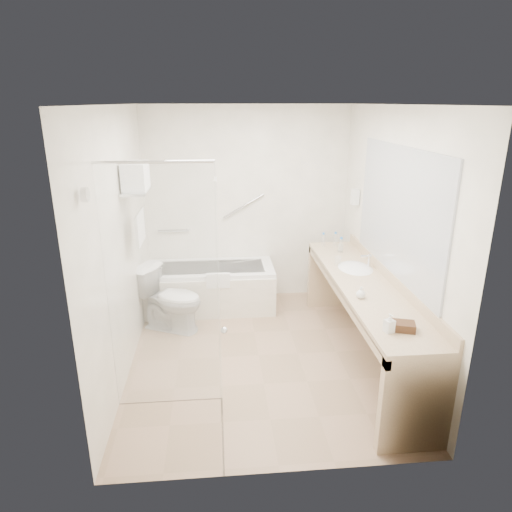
{
  "coord_description": "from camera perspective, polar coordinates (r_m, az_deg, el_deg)",
  "views": [
    {
      "loc": [
        -0.4,
        -4.17,
        2.52
      ],
      "look_at": [
        0.0,
        0.3,
        1.0
      ],
      "focal_mm": 32.0,
      "sensor_mm": 36.0,
      "label": 1
    }
  ],
  "objects": [
    {
      "name": "amenity_basket",
      "position": [
        3.73,
        17.78,
        -8.34
      ],
      "size": [
        0.22,
        0.18,
        0.06
      ],
      "primitive_type": "cube",
      "rotation": [
        0.0,
        0.0,
        -0.29
      ],
      "color": "#482A1A",
      "rests_on": "vanity_counter"
    },
    {
      "name": "faucet",
      "position": [
        4.97,
        13.98,
        -0.55
      ],
      "size": [
        0.03,
        0.03,
        0.14
      ],
      "primitive_type": "cylinder",
      "color": "silver",
      "rests_on": "vanity_counter"
    },
    {
      "name": "water_bottle_right",
      "position": [
        5.41,
        10.58,
        1.32
      ],
      "size": [
        0.06,
        0.06,
        0.19
      ],
      "rotation": [
        0.0,
        0.0,
        -0.27
      ],
      "color": "silver",
      "rests_on": "vanity_counter"
    },
    {
      "name": "wall_left",
      "position": [
        4.45,
        -16.54,
        1.33
      ],
      "size": [
        0.1,
        3.2,
        2.5
      ],
      "primitive_type": "cube",
      "color": "white",
      "rests_on": "ground"
    },
    {
      "name": "water_bottle_mid",
      "position": [
        5.6,
        8.41,
        1.99
      ],
      "size": [
        0.05,
        0.05,
        0.17
      ],
      "rotation": [
        0.0,
        0.0,
        0.18
      ],
      "color": "silver",
      "rests_on": "vanity_counter"
    },
    {
      "name": "toilet",
      "position": [
        5.36,
        -10.61,
        -5.32
      ],
      "size": [
        0.86,
        0.7,
        0.74
      ],
      "primitive_type": "imported",
      "rotation": [
        0.0,
        0.0,
        1.13
      ],
      "color": "white",
      "rests_on": "floor"
    },
    {
      "name": "grab_bar_long",
      "position": [
        5.88,
        -1.6,
        6.23
      ],
      "size": [
        0.53,
        0.03,
        0.33
      ],
      "primitive_type": "cylinder",
      "rotation": [
        0.0,
        1.05,
        0.0
      ],
      "color": "silver",
      "rests_on": "wall_back"
    },
    {
      "name": "soap_bottle_b",
      "position": [
        4.2,
        12.97,
        -4.62
      ],
      "size": [
        0.12,
        0.13,
        0.08
      ],
      "primitive_type": "imported",
      "rotation": [
        0.0,
        0.0,
        0.42
      ],
      "color": "silver",
      "rests_on": "vanity_counter"
    },
    {
      "name": "wall_right",
      "position": [
        4.68,
        16.4,
        2.18
      ],
      "size": [
        0.1,
        3.2,
        2.5
      ],
      "primitive_type": "cube",
      "color": "white",
      "rests_on": "ground"
    },
    {
      "name": "drinking_glass_far",
      "position": [
        5.44,
        10.47,
        1.01
      ],
      "size": [
        0.09,
        0.09,
        0.09
      ],
      "primitive_type": "cylinder",
      "rotation": [
        0.0,
        0.0,
        0.24
      ],
      "color": "silver",
      "rests_on": "vanity_counter"
    },
    {
      "name": "sink",
      "position": [
        4.96,
        12.29,
        -1.8
      ],
      "size": [
        0.4,
        0.52,
        0.14
      ],
      "primitive_type": "ellipsoid",
      "color": "white",
      "rests_on": "vanity_counter"
    },
    {
      "name": "shower_enclosure",
      "position": [
        3.57,
        -8.39,
        -5.61
      ],
      "size": [
        0.96,
        0.91,
        2.11
      ],
      "color": "silver",
      "rests_on": "floor"
    },
    {
      "name": "drinking_glass_near",
      "position": [
        4.98,
        10.21,
        -0.61
      ],
      "size": [
        0.08,
        0.08,
        0.1
      ],
      "primitive_type": "cylinder",
      "rotation": [
        0.0,
        0.0,
        0.07
      ],
      "color": "silver",
      "rests_on": "vanity_counter"
    },
    {
      "name": "soap_bottle_a",
      "position": [
        3.67,
        16.29,
        -8.62
      ],
      "size": [
        0.11,
        0.16,
        0.07
      ],
      "primitive_type": "imported",
      "rotation": [
        0.0,
        0.0,
        0.3
      ],
      "color": "silver",
      "rests_on": "vanity_counter"
    },
    {
      "name": "vanity_counter",
      "position": [
        4.67,
        13.2,
        -5.6
      ],
      "size": [
        0.55,
        2.7,
        0.95
      ],
      "color": "tan",
      "rests_on": "floor"
    },
    {
      "name": "mirror",
      "position": [
        4.47,
        17.31,
        5.31
      ],
      "size": [
        0.02,
        2.0,
        1.2
      ],
      "primitive_type": "cube",
      "color": "#A9AEB5",
      "rests_on": "wall_right"
    },
    {
      "name": "grab_bar_short",
      "position": [
        5.97,
        -10.24,
        3.16
      ],
      "size": [
        0.4,
        0.03,
        0.03
      ],
      "primitive_type": "cylinder",
      "rotation": [
        0.0,
        1.57,
        0.0
      ],
      "color": "silver",
      "rests_on": "wall_back"
    },
    {
      "name": "hairdryer_unit",
      "position": [
        5.58,
        12.28,
        7.23
      ],
      "size": [
        0.08,
        0.1,
        0.18
      ],
      "primitive_type": "cube",
      "color": "silver",
      "rests_on": "wall_right"
    },
    {
      "name": "ceiling",
      "position": [
        4.19,
        0.39,
        18.42
      ],
      "size": [
        2.6,
        3.2,
        0.1
      ],
      "primitive_type": "cube",
      "color": "white",
      "rests_on": "wall_back"
    },
    {
      "name": "floor",
      "position": [
        4.89,
        0.32,
        -12.31
      ],
      "size": [
        3.2,
        3.2,
        0.0
      ],
      "primitive_type": "plane",
      "color": "#9F7E62",
      "rests_on": "ground"
    },
    {
      "name": "towel_shelf",
      "position": [
        4.65,
        -14.73,
        8.6
      ],
      "size": [
        0.24,
        0.55,
        0.81
      ],
      "color": "silver",
      "rests_on": "wall_left"
    },
    {
      "name": "water_bottle_left",
      "position": [
        5.64,
        9.89,
        2.04
      ],
      "size": [
        0.05,
        0.05,
        0.18
      ],
      "rotation": [
        0.0,
        0.0,
        -0.41
      ],
      "color": "silver",
      "rests_on": "vanity_counter"
    },
    {
      "name": "wall_back",
      "position": [
        5.93,
        -1.14,
        6.33
      ],
      "size": [
        2.6,
        0.1,
        2.5
      ],
      "primitive_type": "cube",
      "color": "white",
      "rests_on": "ground"
    },
    {
      "name": "wall_front",
      "position": [
        2.9,
        3.41,
        -7.36
      ],
      "size": [
        2.6,
        0.1,
        2.5
      ],
      "primitive_type": "cube",
      "color": "white",
      "rests_on": "ground"
    },
    {
      "name": "bathtub",
      "position": [
        5.86,
        -5.71,
        -3.91
      ],
      "size": [
        1.6,
        0.73,
        0.59
      ],
      "color": "white",
      "rests_on": "floor"
    }
  ]
}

